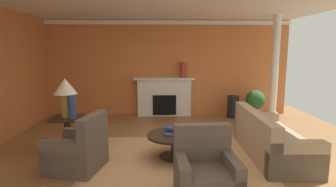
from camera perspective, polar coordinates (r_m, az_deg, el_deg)
The scene contains 20 objects.
ground_plane at distance 5.30m, azimuth -0.27°, elevation -12.76°, with size 9.04×9.04×0.00m, color olive.
wall_fireplace at distance 8.31m, azimuth -0.86°, elevation 5.36°, with size 7.56×0.12×2.87m, color #CC723D.
ceiling_panel at distance 5.30m, azimuth -0.38°, elevation 19.16°, with size 7.56×7.23×0.06m, color white.
crown_moulding at distance 8.25m, azimuth -0.88°, elevation 14.75°, with size 7.56×0.08×0.12m, color white.
area_rug at distance 5.17m, azimuth 1.31°, elevation -13.26°, with size 3.10×2.38×0.01m, color tan.
fireplace at distance 8.20m, azimuth -0.77°, elevation -0.89°, with size 1.80×0.35×1.16m.
sofa at distance 5.47m, azimuth 20.70°, elevation -9.33°, with size 0.96×2.13×0.85m.
armchair_near_window at distance 4.82m, azimuth -18.31°, elevation -11.59°, with size 0.95×0.95×0.95m.
armchair_facing_fireplace at distance 3.81m, azimuth 7.93°, elevation -16.90°, with size 0.83×0.83×0.95m.
coffee_table at distance 5.05m, azimuth 1.32°, elevation -9.81°, with size 1.00×1.00×0.45m.
side_table at distance 5.66m, azimuth -20.35°, elevation -7.62°, with size 0.56×0.56×0.70m.
table_lamp at distance 5.49m, azimuth -20.82°, elevation 0.67°, with size 0.44×0.44×0.75m.
vase_on_side_table at distance 5.38m, azimuth -19.54°, elevation -2.64°, with size 0.14×0.14×0.45m, color navy.
vase_tall_corner at distance 8.24m, azimuth 13.53°, elevation -2.72°, with size 0.34×0.34×0.65m, color black.
vase_mantel_right at distance 8.08m, azimuth 3.14°, elevation 4.92°, with size 0.19×0.19×0.45m, color #9E3328.
book_red_cover at distance 4.94m, azimuth 0.34°, elevation -8.61°, with size 0.20×0.18×0.04m, color navy.
book_art_folio at distance 5.12m, azimuth 1.25°, elevation -7.53°, with size 0.26×0.14×0.04m, color navy.
book_small_novel at distance 5.07m, azimuth 0.45°, elevation -7.25°, with size 0.21×0.19×0.04m, color navy.
potted_plant at distance 8.25m, azimuth 17.87°, elevation -1.71°, with size 0.56×0.56×0.83m.
column_white at distance 7.78m, azimuth 21.51°, elevation 4.49°, with size 0.20×0.20×2.87m, color white.
Camera 1 is at (-0.12, -4.92, 1.97)m, focal length 28.95 mm.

